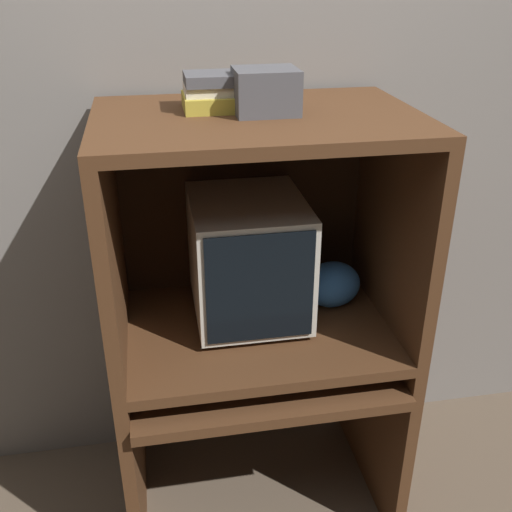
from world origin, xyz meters
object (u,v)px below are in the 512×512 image
mouse (358,365)px  snack_bag (332,284)px  keyboard (273,378)px  crt_monitor (248,258)px  storage_box (266,91)px  book_stack (220,92)px

mouse → snack_bag: snack_bag is taller
mouse → keyboard: bearing=-178.1°
mouse → crt_monitor: bearing=143.4°
mouse → storage_box: size_ratio=0.42×
crt_monitor → book_stack: bearing=177.3°
crt_monitor → mouse: 0.50m
crt_monitor → keyboard: bearing=-81.7°
mouse → storage_box: 0.91m
keyboard → storage_box: size_ratio=2.44×
snack_bag → mouse: bearing=-83.9°
snack_bag → crt_monitor: bearing=-179.3°
snack_bag → book_stack: bearing=180.0°
storage_box → mouse: bearing=-30.7°
keyboard → book_stack: 0.89m
keyboard → mouse: mouse is taller
mouse → book_stack: 0.96m
snack_bag → book_stack: 0.76m
book_stack → storage_box: 0.14m
storage_box → crt_monitor: bearing=119.6°
storage_box → snack_bag: bearing=16.5°
crt_monitor → book_stack: book_stack is taller
keyboard → storage_box: bearing=88.4°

